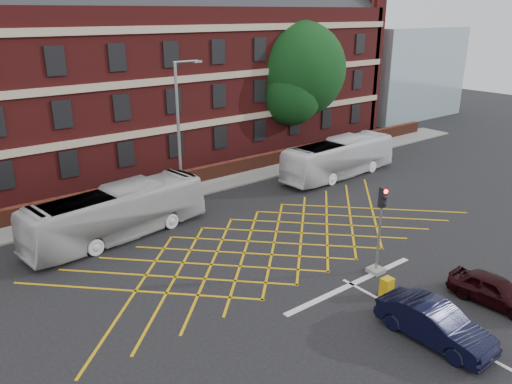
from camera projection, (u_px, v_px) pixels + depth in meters
ground at (299, 256)px, 25.21m from camera, size 120.00×120.00×0.00m
victorian_building at (114, 63)px, 38.99m from camera, size 51.00×12.17×20.40m
boundary_wall at (173, 181)px, 34.66m from camera, size 56.00×0.50×1.10m
far_pavement at (180, 192)px, 34.09m from camera, size 60.00×3.00×0.12m
glass_block at (393, 71)px, 58.70m from camera, size 14.00×10.00×10.00m
box_junction_hatching at (274, 243)px, 26.69m from camera, size 8.22×8.22×0.02m
stop_line at (352, 284)px, 22.61m from camera, size 8.00×0.30×0.02m
centre_line at (489, 358)px, 17.79m from camera, size 0.15×14.00×0.02m
bus_left at (117, 213)px, 26.86m from camera, size 10.49×3.73×2.86m
bus_right at (339, 158)px, 37.00m from camera, size 10.31×2.92×2.84m
car_navy at (435, 323)px, 18.55m from camera, size 1.62×4.47×1.47m
car_maroon at (494, 290)px, 20.96m from camera, size 1.76×3.82×1.27m
deciduous_tree at (297, 76)px, 44.07m from camera, size 8.46×8.44×11.05m
traffic_light_near at (379, 238)px, 23.08m from camera, size 0.70×0.70×4.27m
street_lamp at (181, 162)px, 30.07m from camera, size 2.25×1.00×9.02m
utility_cabinet at (387, 288)px, 21.51m from camera, size 0.50×0.42×0.89m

